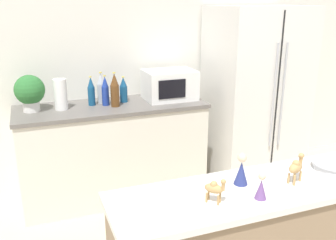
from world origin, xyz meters
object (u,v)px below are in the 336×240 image
Objects in this scene: potted_plant at (30,91)px; wise_man_figurine_crimson at (241,171)px; back_bottle_1 at (91,92)px; back_bottle_4 at (124,90)px; paper_towel_roll at (61,94)px; back_bottle_2 at (115,90)px; microwave at (170,85)px; camel_figurine_second at (215,188)px; refrigerator at (254,96)px; back_bottle_3 at (101,88)px; wise_man_figurine_purple at (261,188)px; fruit_bowl at (333,165)px; camel_figurine at (296,167)px; back_bottle_0 at (105,91)px.

wise_man_figurine_crimson is (0.96, -1.86, -0.08)m from potted_plant.
back_bottle_1 is 0.30m from back_bottle_4.
back_bottle_2 is (0.47, -0.07, 0.01)m from paper_towel_roll.
back_bottle_2 reaches higher than paper_towel_roll.
microwave is (1.02, 0.02, 0.00)m from paper_towel_roll.
microwave reaches higher than paper_towel_roll.
paper_towel_roll is 2.12× the size of camel_figurine_second.
refrigerator is 1.93m from paper_towel_roll.
back_bottle_3 is at bearing 119.18° from back_bottle_2.
refrigerator reaches higher than wise_man_figurine_purple.
back_bottle_1 is 0.11m from back_bottle_3.
back_bottle_2 is at bearing 91.13° from camel_figurine_second.
paper_towel_roll is 1.19× the size of fruit_bowl.
potted_plant is 1.39× the size of fruit_bowl.
refrigerator is 5.66× the size of potted_plant.
back_bottle_4 is at bearing 94.13° from wise_man_figurine_purple.
refrigerator reaches higher than microwave.
camel_figurine_second is at bearing -104.91° from microwave.
wise_man_figurine_crimson is at bearing 29.02° from camel_figurine_second.
potted_plant reaches higher than paper_towel_roll.
camel_figurine is (0.71, -1.95, -0.02)m from back_bottle_1.
fruit_bowl is 1.78× the size of camel_figurine_second.
back_bottle_0 is 0.09m from back_bottle_3.
refrigerator is 10.71× the size of wise_man_figurine_crimson.
back_bottle_1 is 0.92× the size of back_bottle_3.
camel_figurine_second is at bearing -92.12° from back_bottle_4.
wise_man_figurine_purple is (0.72, -1.98, -0.05)m from paper_towel_roll.
paper_towel_roll is at bearing 124.94° from fruit_bowl.
back_bottle_3 is 2.18× the size of wise_man_figurine_purple.
wise_man_figurine_purple is at bearing -69.93° from paper_towel_roll.
back_bottle_3 reaches higher than back_bottle_1.
back_bottle_4 is at bearing 5.71° from paper_towel_roll.
refrigerator is at bearing -6.87° from back_bottle_3.
back_bottle_0 is 2.05m from fruit_bowl.
refrigerator is 12.28× the size of camel_figurine.
microwave is at bearing -6.97° from back_bottle_3.
camel_figurine is at bearing -62.54° from paper_towel_roll.
back_bottle_4 is at bearing -10.40° from back_bottle_3.
back_bottle_1 is at bearing 102.50° from wise_man_figurine_purple.
wise_man_figurine_crimson is at bearing -124.98° from refrigerator.
back_bottle_1 is at bearing 96.57° from camel_figurine_second.
back_bottle_2 reaches higher than camel_figurine.
back_bottle_1 is (-0.75, 0.03, -0.01)m from microwave.
refrigerator is 6.15× the size of back_bottle_3.
back_bottle_0 is (-1.53, 0.10, 0.16)m from refrigerator.
camel_figurine_second is (0.04, -1.87, -0.05)m from back_bottle_2.
camel_figurine is at bearing -57.46° from potted_plant.
wise_man_figurine_purple is at bearing -11.28° from camel_figurine_second.
paper_towel_roll is at bearing 177.26° from refrigerator.
potted_plant is at bearing 117.38° from wise_man_figurine_crimson.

